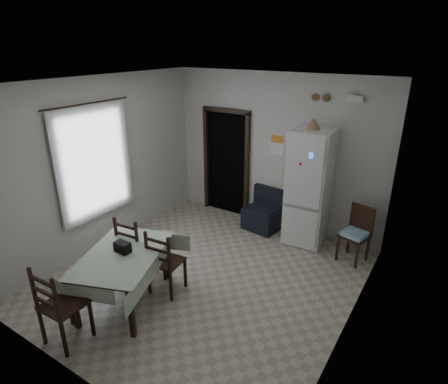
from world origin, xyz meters
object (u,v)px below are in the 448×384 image
at_px(navy_seat, 263,210).
at_px(dining_chair_near_head, 63,304).
at_px(dining_chair_far_left, 137,246).
at_px(corner_chair, 354,235).
at_px(dining_table, 125,278).
at_px(dining_chair_far_right, 166,260).
at_px(fridge, 309,188).

bearing_deg(navy_seat, dining_chair_near_head, -91.24).
xyz_separation_m(navy_seat, dining_chair_far_left, (-0.88, -2.45, 0.14)).
distance_m(corner_chair, dining_table, 3.63).
relative_size(dining_chair_far_left, dining_chair_far_right, 1.04).
distance_m(corner_chair, dining_chair_near_head, 4.38).
bearing_deg(dining_table, dining_chair_near_head, -113.33).
xyz_separation_m(dining_chair_far_left, dining_chair_far_right, (0.62, -0.04, -0.02)).
bearing_deg(dining_chair_far_left, dining_chair_far_right, 171.43).
bearing_deg(dining_chair_near_head, corner_chair, -125.30).
height_order(dining_table, dining_chair_near_head, dining_chair_near_head).
relative_size(fridge, dining_table, 1.41).
bearing_deg(dining_table, corner_chair, 28.53).
distance_m(navy_seat, corner_chair, 1.78).
relative_size(navy_seat, dining_table, 0.54).
relative_size(navy_seat, corner_chair, 0.84).
bearing_deg(corner_chair, dining_chair_near_head, -108.57).
distance_m(fridge, dining_chair_far_right, 2.78).
bearing_deg(navy_seat, fridge, 7.90).
bearing_deg(fridge, navy_seat, 176.41).
height_order(dining_chair_far_left, dining_chair_far_right, dining_chair_far_left).
bearing_deg(dining_chair_far_right, dining_chair_far_left, -9.45).
height_order(navy_seat, dining_chair_near_head, dining_chair_near_head).
distance_m(navy_seat, dining_chair_far_right, 2.50).
height_order(dining_chair_far_right, dining_chair_near_head, dining_chair_near_head).
xyz_separation_m(dining_table, dining_chair_near_head, (-0.04, -0.91, 0.16)).
distance_m(fridge, navy_seat, 1.07).
height_order(dining_table, dining_chair_far_left, dining_chair_far_left).
bearing_deg(dining_chair_near_head, dining_table, -94.53).
xyz_separation_m(fridge, corner_chair, (0.91, -0.22, -0.56)).
bearing_deg(dining_table, dining_chair_far_left, 97.76).
bearing_deg(navy_seat, dining_chair_far_left, -101.77).
relative_size(navy_seat, dining_chair_far_left, 0.74).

